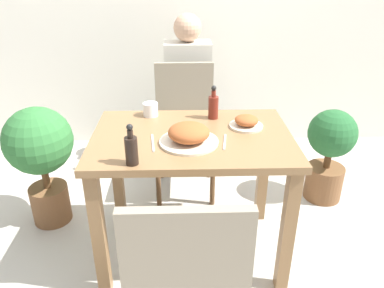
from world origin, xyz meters
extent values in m
plane|color=#B7B2A8|center=(0.00, 0.00, 0.00)|extent=(16.00, 16.00, 0.00)
cube|color=olive|center=(0.00, 0.00, 0.71)|extent=(0.99, 0.67, 0.04)
cube|color=olive|center=(-0.44, -0.29, 0.35)|extent=(0.06, 0.06, 0.69)
cube|color=olive|center=(0.44, -0.29, 0.35)|extent=(0.06, 0.06, 0.69)
cube|color=olive|center=(-0.44, 0.29, 0.35)|extent=(0.06, 0.06, 0.69)
cube|color=olive|center=(0.44, 0.29, 0.35)|extent=(0.06, 0.06, 0.69)
cube|color=gray|center=(-0.04, -0.63, 0.42)|extent=(0.42, 0.42, 0.04)
cube|color=gray|center=(-0.04, -0.82, 0.66)|extent=(0.40, 0.04, 0.44)
cylinder|color=brown|center=(0.14, -0.45, 0.20)|extent=(0.03, 0.03, 0.40)
cylinder|color=brown|center=(-0.22, -0.45, 0.20)|extent=(0.03, 0.03, 0.40)
cube|color=gray|center=(-0.03, 0.62, 0.42)|extent=(0.42, 0.42, 0.04)
cube|color=gray|center=(-0.03, 0.81, 0.66)|extent=(0.40, 0.04, 0.44)
cylinder|color=brown|center=(-0.21, 0.44, 0.20)|extent=(0.03, 0.03, 0.40)
cylinder|color=brown|center=(0.15, 0.44, 0.20)|extent=(0.03, 0.03, 0.40)
cylinder|color=brown|center=(-0.21, 0.80, 0.20)|extent=(0.03, 0.03, 0.40)
cylinder|color=brown|center=(0.15, 0.80, 0.20)|extent=(0.03, 0.03, 0.40)
cylinder|color=beige|center=(-0.02, -0.09, 0.73)|extent=(0.28, 0.28, 0.01)
ellipsoid|color=#A35128|center=(-0.02, -0.09, 0.78)|extent=(0.20, 0.20, 0.08)
cylinder|color=beige|center=(0.28, 0.09, 0.73)|extent=(0.17, 0.17, 0.01)
ellipsoid|color=#A35128|center=(0.28, 0.09, 0.76)|extent=(0.12, 0.12, 0.05)
cylinder|color=white|center=(-0.22, 0.26, 0.76)|extent=(0.08, 0.08, 0.07)
cylinder|color=maroon|center=(0.12, 0.21, 0.79)|extent=(0.05, 0.05, 0.12)
cylinder|color=maroon|center=(0.12, 0.21, 0.87)|extent=(0.02, 0.02, 0.03)
sphere|color=black|center=(0.12, 0.21, 0.90)|extent=(0.03, 0.03, 0.03)
cylinder|color=black|center=(-0.26, -0.28, 0.79)|extent=(0.05, 0.05, 0.12)
cylinder|color=black|center=(-0.26, -0.28, 0.87)|extent=(0.02, 0.02, 0.03)
sphere|color=black|center=(-0.26, -0.28, 0.90)|extent=(0.03, 0.03, 0.03)
cube|color=silver|center=(-0.19, -0.09, 0.73)|extent=(0.03, 0.18, 0.00)
cube|color=silver|center=(0.15, -0.09, 0.73)|extent=(0.03, 0.16, 0.00)
cylinder|color=brown|center=(-0.88, 0.30, 0.12)|extent=(0.23, 0.23, 0.24)
cylinder|color=brown|center=(-0.88, 0.30, 0.30)|extent=(0.04, 0.04, 0.12)
sphere|color=#2D6B33|center=(-0.88, 0.30, 0.56)|extent=(0.40, 0.40, 0.40)
cylinder|color=brown|center=(0.93, 0.50, 0.12)|extent=(0.25, 0.25, 0.24)
cylinder|color=brown|center=(0.93, 0.50, 0.29)|extent=(0.05, 0.05, 0.09)
sphere|color=#235B2D|center=(0.93, 0.50, 0.49)|extent=(0.31, 0.31, 0.31)
cube|color=#2D3347|center=(0.00, 1.06, 0.23)|extent=(0.28, 0.20, 0.45)
cube|color=beige|center=(0.00, 1.06, 0.71)|extent=(0.34, 0.22, 0.52)
sphere|color=tan|center=(0.00, 1.06, 1.07)|extent=(0.20, 0.20, 0.20)
camera|label=1|loc=(-0.05, -1.67, 1.50)|focal=35.00mm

